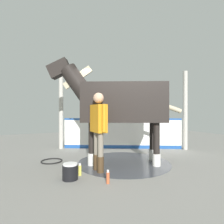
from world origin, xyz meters
TOP-DOWN VIEW (x-y plane):
  - ground_plane at (0.00, 0.00)m, footprint 16.00×16.00m
  - wet_patch at (0.10, -0.06)m, footprint 2.45×2.45m
  - barrier_wall at (-0.76, -1.72)m, footprint 3.82×2.03m
  - roof_post_near at (1.27, -2.66)m, footprint 0.16×0.16m
  - roof_post_far at (-2.70, -0.60)m, footprint 0.16×0.16m
  - horse at (0.21, -0.12)m, footprint 3.25×1.99m
  - handler at (0.95, 0.31)m, footprint 0.24×0.70m
  - wash_bucket at (1.65, 0.56)m, footprint 0.31×0.31m
  - bottle_shampoo at (1.41, 0.42)m, footprint 0.07×0.07m
  - bottle_spray at (1.05, 1.07)m, footprint 0.06×0.06m
  - hose_coil at (1.81, -0.95)m, footprint 0.56×0.56m

SIDE VIEW (x-z plane):
  - ground_plane at x=0.00m, z-range -0.02..0.00m
  - wet_patch at x=0.10m, z-range 0.00..0.00m
  - hose_coil at x=1.81m, z-range 0.00..0.03m
  - bottle_shampoo at x=1.41m, z-range -0.01..0.24m
  - bottle_spray at x=1.05m, z-range -0.01..0.25m
  - wash_bucket at x=1.65m, z-range 0.00..0.32m
  - barrier_wall at x=-0.76m, z-range -0.04..1.06m
  - handler at x=0.95m, z-range 0.15..1.93m
  - roof_post_near at x=1.27m, z-range 0.00..2.79m
  - roof_post_far at x=-2.70m, z-range 0.00..2.79m
  - horse at x=0.21m, z-range 0.18..2.95m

